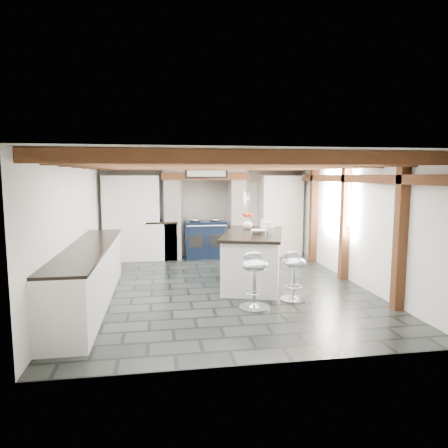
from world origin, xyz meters
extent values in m
plane|color=black|center=(0.00, 0.00, 0.00)|extent=(6.00, 6.00, 0.00)
plane|color=white|center=(0.00, 3.00, 1.15)|extent=(5.00, 0.00, 5.00)
plane|color=white|center=(-2.50, 0.00, 1.15)|extent=(0.00, 6.00, 6.00)
plane|color=white|center=(2.50, 0.00, 1.15)|extent=(0.00, 6.00, 6.00)
plane|color=white|center=(0.00, 0.00, 2.30)|extent=(6.00, 6.00, 0.00)
cube|color=white|center=(-0.80, 2.70, 0.95)|extent=(0.40, 0.60, 1.90)
cube|color=white|center=(0.80, 2.70, 0.95)|extent=(0.40, 0.60, 1.90)
cube|color=brown|center=(0.00, 2.70, 1.99)|extent=(2.10, 0.65, 0.18)
cube|color=white|center=(0.00, 2.70, 2.15)|extent=(2.00, 0.60, 0.31)
cube|color=black|center=(0.00, 2.38, 2.05)|extent=(1.00, 0.03, 0.22)
cube|color=silver|center=(0.00, 2.36, 2.05)|extent=(0.90, 0.01, 0.14)
cube|color=white|center=(-1.75, 2.70, 1.00)|extent=(1.30, 0.58, 2.00)
cube|color=white|center=(1.90, 2.70, 1.00)|extent=(1.00, 0.58, 2.00)
cube|color=white|center=(-2.20, -0.60, 0.44)|extent=(0.60, 3.80, 0.88)
cube|color=black|center=(-2.20, -0.60, 0.90)|extent=(0.64, 3.80, 0.04)
cube|color=white|center=(-1.05, 2.70, 0.44)|extent=(0.70, 0.60, 0.88)
cube|color=black|center=(-1.05, 2.70, 0.90)|extent=(0.74, 0.64, 0.04)
cube|color=brown|center=(2.42, 0.00, 1.95)|extent=(0.15, 5.80, 0.14)
plane|color=white|center=(2.48, 0.60, 1.55)|extent=(0.00, 0.90, 0.90)
cube|color=brown|center=(0.00, -2.60, 2.21)|extent=(5.00, 0.16, 0.16)
cube|color=brown|center=(0.00, -1.73, 2.21)|extent=(5.00, 0.16, 0.16)
cube|color=brown|center=(0.00, -0.87, 2.21)|extent=(5.00, 0.16, 0.16)
cube|color=brown|center=(0.00, 0.00, 2.21)|extent=(5.00, 0.16, 0.16)
cube|color=brown|center=(0.00, 0.87, 2.21)|extent=(5.00, 0.16, 0.16)
cube|color=brown|center=(0.00, 1.73, 2.21)|extent=(5.00, 0.16, 0.16)
cube|color=brown|center=(0.00, 2.60, 2.21)|extent=(5.00, 0.16, 0.16)
cube|color=brown|center=(2.42, -1.60, 1.15)|extent=(0.15, 0.15, 2.30)
cube|color=brown|center=(2.42, 0.20, 1.15)|extent=(0.15, 0.15, 2.30)
cube|color=brown|center=(2.42, 1.80, 1.15)|extent=(0.15, 0.15, 2.30)
cylinder|color=black|center=(0.45, -0.05, 1.93)|extent=(0.01, 0.01, 0.56)
cylinder|color=white|center=(0.45, -0.05, 1.60)|extent=(0.09, 0.09, 0.22)
cylinder|color=black|center=(0.50, 0.25, 1.93)|extent=(0.01, 0.01, 0.56)
cylinder|color=white|center=(0.50, 0.25, 1.60)|extent=(0.09, 0.09, 0.22)
cylinder|color=black|center=(0.55, 0.55, 1.93)|extent=(0.01, 0.01, 0.56)
cylinder|color=white|center=(0.55, 0.55, 1.60)|extent=(0.09, 0.09, 0.22)
cube|color=black|center=(0.00, 2.68, 0.45)|extent=(1.00, 0.60, 0.90)
ellipsoid|color=silver|center=(-0.25, 2.68, 0.93)|extent=(0.28, 0.28, 0.11)
ellipsoid|color=silver|center=(0.25, 2.68, 0.93)|extent=(0.28, 0.28, 0.11)
cylinder|color=silver|center=(0.00, 2.36, 0.82)|extent=(0.95, 0.03, 0.03)
cube|color=black|center=(-0.25, 2.38, 0.45)|extent=(0.35, 0.02, 0.30)
cube|color=black|center=(0.25, 2.38, 0.45)|extent=(0.35, 0.02, 0.30)
cube|color=white|center=(0.60, 0.13, 0.46)|extent=(1.46, 2.07, 0.92)
cube|color=black|center=(0.60, 0.13, 0.94)|extent=(1.57, 2.17, 0.05)
imported|color=white|center=(0.61, 0.67, 1.07)|extent=(0.24, 0.24, 0.20)
ellipsoid|color=red|center=(0.61, 0.67, 1.23)|extent=(0.21, 0.21, 0.12)
cylinder|color=white|center=(0.86, 0.43, 1.06)|extent=(0.12, 0.12, 0.19)
imported|color=white|center=(0.67, 0.00, 1.00)|extent=(0.34, 0.34, 0.07)
cylinder|color=white|center=(0.87, 0.10, 1.02)|extent=(0.05, 0.05, 0.10)
cylinder|color=white|center=(0.87, 0.10, 1.08)|extent=(0.23, 0.23, 0.02)
cylinder|color=beige|center=(0.87, 0.10, 1.12)|extent=(0.18, 0.18, 0.07)
cylinder|color=silver|center=(1.02, -0.94, 0.01)|extent=(0.43, 0.43, 0.03)
cone|color=silver|center=(1.02, -0.94, 0.06)|extent=(0.19, 0.19, 0.08)
cylinder|color=silver|center=(1.02, -0.94, 0.32)|extent=(0.05, 0.05, 0.54)
torus|color=silver|center=(1.02, -0.94, 0.23)|extent=(0.27, 0.27, 0.02)
ellipsoid|color=#9C9EAA|center=(1.02, -0.94, 0.62)|extent=(0.39, 0.39, 0.18)
ellipsoid|color=#9C9EAA|center=(1.02, -0.84, 0.72)|extent=(0.27, 0.11, 0.15)
cylinder|color=silver|center=(0.31, -1.23, 0.02)|extent=(0.46, 0.46, 0.03)
cone|color=silver|center=(0.31, -1.23, 0.06)|extent=(0.21, 0.21, 0.08)
cylinder|color=silver|center=(0.31, -1.23, 0.35)|extent=(0.05, 0.05, 0.58)
torus|color=silver|center=(0.31, -1.23, 0.25)|extent=(0.30, 0.30, 0.02)
ellipsoid|color=#9C9EAA|center=(0.31, -1.23, 0.68)|extent=(0.44, 0.44, 0.19)
ellipsoid|color=#9C9EAA|center=(0.31, -1.13, 0.78)|extent=(0.30, 0.13, 0.16)
camera|label=1|loc=(-1.07, -6.94, 2.01)|focal=32.00mm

